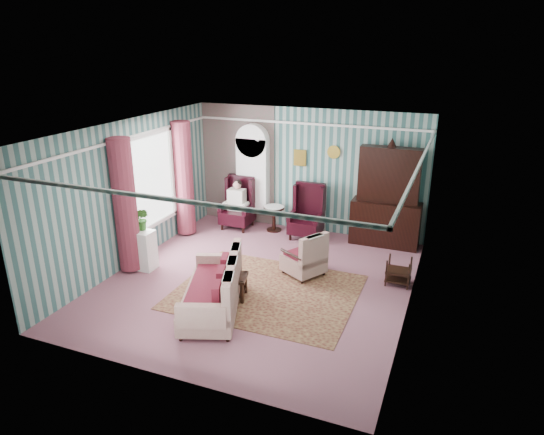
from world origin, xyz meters
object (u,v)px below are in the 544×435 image
at_px(round_side_table, 274,219).
at_px(nest_table, 399,271).
at_px(sofa, 211,286).
at_px(dresser_hutch, 387,194).
at_px(coffee_table, 222,286).
at_px(bookcase, 253,180).
at_px(wingback_left, 237,203).
at_px(seated_woman, 237,205).
at_px(plant_stand, 141,250).
at_px(wingback_right, 306,212).
at_px(floral_armchair, 304,253).

bearing_deg(round_side_table, nest_table, -28.20).
bearing_deg(sofa, nest_table, -71.94).
distance_m(dresser_hutch, coffee_table, 4.27).
height_order(bookcase, wingback_left, bookcase).
relative_size(dresser_hutch, seated_woman, 2.00).
bearing_deg(plant_stand, dresser_hutch, 35.08).
bearing_deg(seated_woman, wingback_right, 0.00).
xyz_separation_m(wingback_right, round_side_table, (-0.85, 0.15, -0.33)).
bearing_deg(nest_table, coffee_table, -149.45).
height_order(wingback_right, sofa, wingback_right).
bearing_deg(wingback_right, round_side_table, 169.99).
height_order(bookcase, seated_woman, bookcase).
bearing_deg(coffee_table, plant_stand, 166.91).
height_order(wingback_right, plant_stand, wingback_right).
distance_m(plant_stand, coffee_table, 2.10).
relative_size(round_side_table, coffee_table, 0.67).
bearing_deg(wingback_right, plant_stand, -132.84).
distance_m(dresser_hutch, sofa, 4.61).
height_order(plant_stand, sofa, sofa).
xyz_separation_m(seated_woman, coffee_table, (1.24, -3.22, -0.37)).
bearing_deg(plant_stand, bookcase, 71.51).
relative_size(wingback_left, nest_table, 2.31).
distance_m(wingback_right, coffee_table, 3.29).
bearing_deg(round_side_table, seated_woman, -170.54).
distance_m(dresser_hutch, wingback_right, 1.86).
relative_size(sofa, floral_armchair, 2.11).
bearing_deg(floral_armchair, wingback_left, 81.76).
relative_size(wingback_right, plant_stand, 1.56).
relative_size(round_side_table, sofa, 0.31).
bearing_deg(round_side_table, plant_stand, -120.38).
distance_m(wingback_left, coffee_table, 3.48).
bearing_deg(nest_table, dresser_hutch, 107.39).
bearing_deg(plant_stand, nest_table, 13.84).
height_order(bookcase, floral_armchair, bookcase).
xyz_separation_m(dresser_hutch, wingback_left, (-3.50, -0.27, -0.55)).
bearing_deg(bookcase, wingback_right, -14.57).
bearing_deg(sofa, dresser_hutch, -48.89).
xyz_separation_m(dresser_hutch, nest_table, (0.57, -1.82, -0.91)).
height_order(plant_stand, coffee_table, plant_stand).
relative_size(floral_armchair, coffee_table, 1.02).
distance_m(nest_table, coffee_table, 3.29).
bearing_deg(seated_woman, nest_table, -20.85).
xyz_separation_m(bookcase, seated_woman, (-0.25, -0.39, -0.53)).
height_order(dresser_hutch, floral_armchair, dresser_hutch).
relative_size(plant_stand, floral_armchair, 0.87).
xyz_separation_m(wingback_right, nest_table, (2.32, -1.55, -0.35)).
xyz_separation_m(seated_woman, round_side_table, (0.90, 0.15, -0.29)).
distance_m(wingback_right, round_side_table, 0.92).
distance_m(dresser_hutch, nest_table, 2.11).
bearing_deg(plant_stand, floral_armchair, 16.52).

